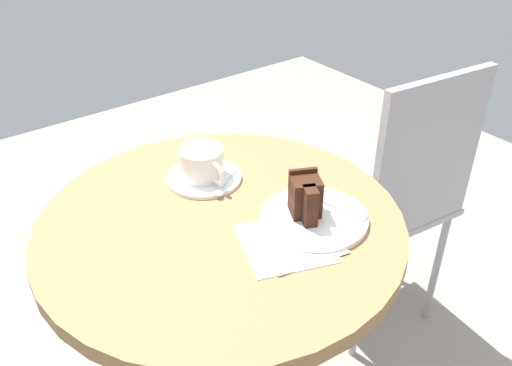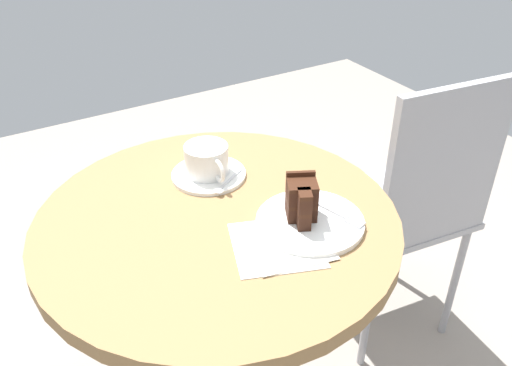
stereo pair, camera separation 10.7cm
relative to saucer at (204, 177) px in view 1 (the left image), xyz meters
name	(u,v)px [view 1 (the left image)]	position (x,y,z in m)	size (l,w,h in m)	color
cafe_table	(223,266)	(0.15, -0.06, -0.13)	(0.75, 0.75, 0.76)	olive
saucer	(204,177)	(0.00, 0.00, 0.00)	(0.17, 0.17, 0.01)	white
coffee_cup	(202,162)	(0.00, 0.00, 0.04)	(0.13, 0.10, 0.07)	white
teaspoon	(223,186)	(0.06, 0.01, 0.01)	(0.07, 0.10, 0.00)	silver
cake_plate	(314,218)	(0.27, 0.09, 0.00)	(0.22, 0.22, 0.01)	white
cake_slice	(306,197)	(0.25, 0.08, 0.05)	(0.09, 0.08, 0.09)	#381E14
fork	(342,209)	(0.29, 0.15, 0.01)	(0.14, 0.05, 0.00)	silver
napkin	(290,242)	(0.29, 0.01, 0.00)	(0.21, 0.21, 0.00)	silver
cafe_chair	(398,189)	(0.10, 0.59, -0.22)	(0.42, 0.42, 0.92)	#9E9EA3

